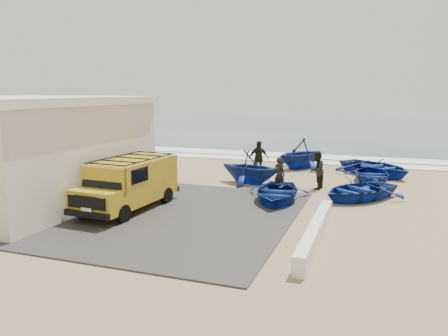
% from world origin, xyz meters
% --- Properties ---
extents(ground, '(160.00, 160.00, 0.00)m').
position_xyz_m(ground, '(0.00, 0.00, 0.00)').
color(ground, '#998159').
extents(slab, '(12.00, 10.00, 0.05)m').
position_xyz_m(slab, '(-2.00, -2.00, 0.03)').
color(slab, '#393634').
rests_on(slab, ground).
extents(ocean, '(180.00, 88.00, 0.01)m').
position_xyz_m(ocean, '(0.00, 56.00, 0.00)').
color(ocean, '#385166').
rests_on(ocean, ground).
extents(surf_line, '(180.00, 1.60, 0.06)m').
position_xyz_m(surf_line, '(0.00, 12.00, 0.03)').
color(surf_line, white).
rests_on(surf_line, ground).
extents(surf_wash, '(180.00, 2.20, 0.04)m').
position_xyz_m(surf_wash, '(0.00, 14.50, 0.02)').
color(surf_wash, white).
rests_on(surf_wash, ground).
extents(building, '(8.40, 9.40, 4.30)m').
position_xyz_m(building, '(-7.50, -2.00, 2.16)').
color(building, white).
rests_on(building, ground).
extents(parapet, '(0.35, 6.00, 0.55)m').
position_xyz_m(parapet, '(5.00, -3.00, 0.28)').
color(parapet, silver).
rests_on(parapet, ground).
extents(van, '(2.12, 4.79, 2.01)m').
position_xyz_m(van, '(-2.28, -1.82, 1.08)').
color(van, gold).
rests_on(van, ground).
extents(boat_near_left, '(3.04, 3.97, 0.76)m').
position_xyz_m(boat_near_left, '(2.78, 1.30, 0.38)').
color(boat_near_left, navy).
rests_on(boat_near_left, ground).
extents(boat_near_right, '(4.47, 4.68, 0.79)m').
position_xyz_m(boat_near_right, '(5.97, 2.84, 0.39)').
color(boat_near_right, navy).
rests_on(boat_near_right, ground).
extents(boat_mid_left, '(3.70, 3.38, 1.66)m').
position_xyz_m(boat_mid_left, '(0.73, 4.41, 0.83)').
color(boat_mid_left, navy).
rests_on(boat_mid_left, ground).
extents(boat_mid_right, '(2.98, 3.84, 0.73)m').
position_xyz_m(boat_mid_right, '(6.41, 6.80, 0.37)').
color(boat_mid_right, navy).
rests_on(boat_mid_right, ground).
extents(boat_far_left, '(4.31, 4.45, 1.79)m').
position_xyz_m(boat_far_left, '(2.35, 9.51, 0.90)').
color(boat_far_left, navy).
rests_on(boat_far_left, ground).
extents(boat_far_right, '(5.30, 5.20, 0.90)m').
position_xyz_m(boat_far_right, '(6.55, 8.78, 0.45)').
color(boat_far_right, navy).
rests_on(boat_far_right, ground).
extents(fisherman_front, '(0.67, 0.57, 1.57)m').
position_xyz_m(fisherman_front, '(2.46, 3.26, 0.78)').
color(fisherman_front, black).
rests_on(fisherman_front, ground).
extents(fisherman_middle, '(0.85, 0.99, 1.78)m').
position_xyz_m(fisherman_middle, '(4.01, 4.29, 0.89)').
color(fisherman_middle, black).
rests_on(fisherman_middle, ground).
extents(fisherman_back, '(1.18, 1.04, 1.91)m').
position_xyz_m(fisherman_back, '(0.60, 6.45, 0.96)').
color(fisherman_back, black).
rests_on(fisherman_back, ground).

